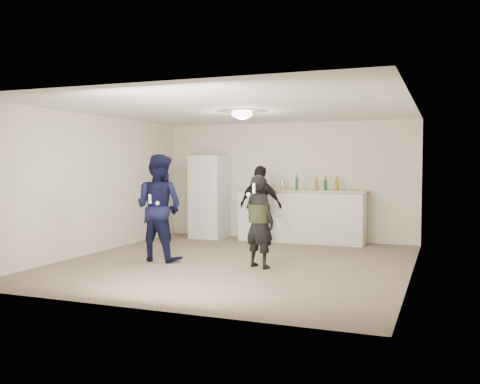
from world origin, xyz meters
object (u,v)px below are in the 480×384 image
(counter, at_px, (301,217))
(spectator, at_px, (261,206))
(fridge, at_px, (209,197))
(woman, at_px, (259,221))
(shaker, at_px, (283,185))
(man, at_px, (159,208))

(counter, distance_m, spectator, 1.01)
(fridge, distance_m, woman, 3.59)
(shaker, xyz_separation_m, spectator, (-0.22, -0.76, -0.38))
(man, height_order, spectator, man)
(fridge, bearing_deg, spectator, -25.49)
(woman, xyz_separation_m, spectator, (-0.73, 2.17, 0.07))
(fridge, xyz_separation_m, spectator, (1.43, -0.68, -0.11))
(woman, distance_m, spectator, 2.29)
(shaker, bearing_deg, man, -113.37)
(counter, xyz_separation_m, shaker, (-0.40, 0.00, 0.65))
(woman, relative_size, spectator, 0.91)
(spectator, bearing_deg, counter, -117.78)
(counter, distance_m, woman, 2.94)
(fridge, height_order, man, fridge)
(counter, distance_m, shaker, 0.76)
(spectator, bearing_deg, fridge, -13.59)
(shaker, height_order, man, man)
(counter, relative_size, shaker, 15.29)
(shaker, relative_size, woman, 0.12)
(man, bearing_deg, woman, -174.77)
(counter, xyz_separation_m, spectator, (-0.62, -0.75, 0.27))
(man, relative_size, spectator, 1.12)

